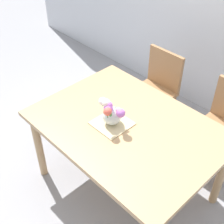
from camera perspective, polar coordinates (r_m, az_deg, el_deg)
The scene contains 5 objects.
ground_plane at distance 3.04m, azimuth 2.36°, elevation -13.33°, with size 12.00×12.00×0.00m, color #939399.
dining_table at distance 2.53m, azimuth 2.77°, elevation -3.89°, with size 1.49×1.08×0.78m.
chair_left at distance 3.37m, azimuth 8.20°, elevation 4.69°, with size 0.42×0.42×0.90m.
placemat at distance 2.47m, azimuth 0.00°, elevation -2.08°, with size 0.28×0.28×0.01m, color #CCB789.
flower_vase at distance 2.39m, azimuth -0.16°, elevation -0.11°, with size 0.26×0.19×0.23m.
Camera 1 is at (1.24, -1.35, 2.42)m, focal length 49.92 mm.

